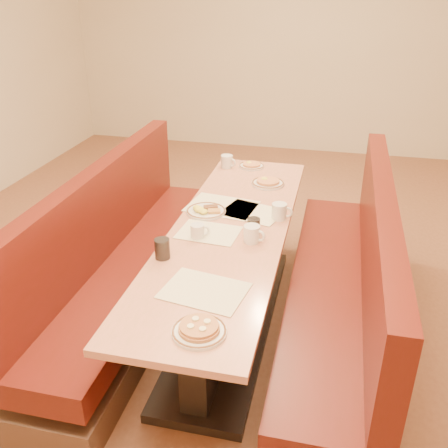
% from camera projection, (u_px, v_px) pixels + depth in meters
% --- Properties ---
extents(ground, '(8.00, 8.00, 0.00)m').
position_uv_depth(ground, '(229.00, 324.00, 3.43)').
color(ground, '#9E6647').
rests_on(ground, ground).
extents(room_envelope, '(6.04, 8.04, 2.82)m').
position_uv_depth(room_envelope, '(231.00, 23.00, 2.57)').
color(room_envelope, beige).
rests_on(room_envelope, ground).
extents(diner_table, '(0.70, 2.50, 0.75)m').
position_uv_depth(diner_table, '(230.00, 278.00, 3.27)').
color(diner_table, black).
rests_on(diner_table, ground).
extents(booth_left, '(0.55, 2.50, 1.05)m').
position_uv_depth(booth_left, '(126.00, 267.00, 3.42)').
color(booth_left, '#4C3326').
rests_on(booth_left, ground).
extents(booth_right, '(0.55, 2.50, 1.05)m').
position_uv_depth(booth_right, '(344.00, 294.00, 3.12)').
color(booth_right, '#4C3326').
rests_on(booth_right, ground).
extents(placemat_near_left, '(0.38, 0.30, 0.00)m').
position_uv_depth(placemat_near_left, '(209.00, 232.00, 3.03)').
color(placemat_near_left, '#FCF2C5').
rests_on(placemat_near_left, diner_table).
extents(placemat_near_right, '(0.45, 0.37, 0.00)m').
position_uv_depth(placemat_near_right, '(204.00, 290.00, 2.47)').
color(placemat_near_right, '#FCF2C5').
rests_on(placemat_near_right, diner_table).
extents(placemat_far_left, '(0.49, 0.40, 0.00)m').
position_uv_depth(placemat_far_left, '(222.00, 206.00, 3.37)').
color(placemat_far_left, '#FCF2C5').
rests_on(placemat_far_left, diner_table).
extents(placemat_far_right, '(0.44, 0.38, 0.00)m').
position_uv_depth(placemat_far_right, '(252.00, 212.00, 3.29)').
color(placemat_far_right, '#FCF2C5').
rests_on(placemat_far_right, diner_table).
extents(pancake_plate, '(0.24, 0.24, 0.05)m').
position_uv_depth(pancake_plate, '(199.00, 330.00, 2.17)').
color(pancake_plate, silver).
rests_on(pancake_plate, diner_table).
extents(eggs_plate, '(0.26, 0.26, 0.05)m').
position_uv_depth(eggs_plate, '(206.00, 211.00, 3.28)').
color(eggs_plate, silver).
rests_on(eggs_plate, diner_table).
extents(extra_plate_mid, '(0.24, 0.24, 0.05)m').
position_uv_depth(extra_plate_mid, '(268.00, 183.00, 3.72)').
color(extra_plate_mid, silver).
rests_on(extra_plate_mid, diner_table).
extents(extra_plate_far, '(0.21, 0.21, 0.04)m').
position_uv_depth(extra_plate_far, '(251.00, 165.00, 4.06)').
color(extra_plate_far, silver).
rests_on(extra_plate_far, diner_table).
extents(coffee_mug_a, '(0.13, 0.10, 0.10)m').
position_uv_depth(coffee_mug_a, '(252.00, 234.00, 2.90)').
color(coffee_mug_a, silver).
rests_on(coffee_mug_a, diner_table).
extents(coffee_mug_b, '(0.11, 0.08, 0.09)m').
position_uv_depth(coffee_mug_b, '(198.00, 231.00, 2.95)').
color(coffee_mug_b, silver).
rests_on(coffee_mug_b, diner_table).
extents(coffee_mug_c, '(0.14, 0.10, 0.10)m').
position_uv_depth(coffee_mug_c, '(280.00, 211.00, 3.18)').
color(coffee_mug_c, silver).
rests_on(coffee_mug_c, diner_table).
extents(coffee_mug_d, '(0.13, 0.09, 0.10)m').
position_uv_depth(coffee_mug_d, '(227.00, 161.00, 4.04)').
color(coffee_mug_d, silver).
rests_on(coffee_mug_d, diner_table).
extents(soda_tumbler_near, '(0.08, 0.08, 0.12)m').
position_uv_depth(soda_tumbler_near, '(162.00, 249.00, 2.73)').
color(soda_tumbler_near, black).
rests_on(soda_tumbler_near, diner_table).
extents(soda_tumbler_mid, '(0.08, 0.08, 0.11)m').
position_uv_depth(soda_tumbler_mid, '(254.00, 227.00, 2.99)').
color(soda_tumbler_mid, black).
rests_on(soda_tumbler_mid, diner_table).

